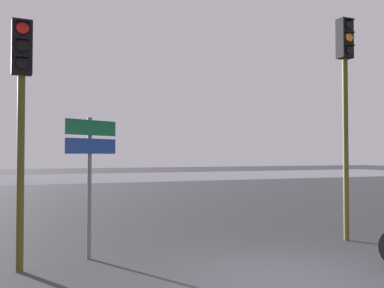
{
  "coord_description": "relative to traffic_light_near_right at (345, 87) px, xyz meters",
  "views": [
    {
      "loc": [
        -3.78,
        -5.37,
        1.9
      ],
      "look_at": [
        0.5,
        5.0,
        2.2
      ],
      "focal_mm": 40.0,
      "sensor_mm": 36.0,
      "label": 1
    }
  ],
  "objects": [
    {
      "name": "traffic_light_near_left",
      "position": [
        -6.79,
        -0.0,
        -0.55
      ],
      "size": [
        0.33,
        0.35,
        4.13
      ],
      "rotation": [
        0.0,
        0.0,
        3.2
      ],
      "color": "#4C4719",
      "rests_on": "ground"
    },
    {
      "name": "ground_plane",
      "position": [
        -3.08,
        -2.18,
        -3.44
      ],
      "size": [
        120.0,
        120.0,
        0.0
      ],
      "primitive_type": "plane",
      "color": "#333338"
    },
    {
      "name": "traffic_light_near_right",
      "position": [
        0.0,
        0.0,
        0.0
      ],
      "size": [
        0.34,
        0.35,
        4.99
      ],
      "rotation": [
        0.0,
        0.0,
        3.21
      ],
      "color": "#4C4719",
      "rests_on": "ground"
    },
    {
      "name": "water_strip",
      "position": [
        -3.08,
        29.82,
        -3.43
      ],
      "size": [
        80.0,
        16.0,
        0.01
      ],
      "primitive_type": "cube",
      "color": "slate",
      "rests_on": "ground"
    },
    {
      "name": "direction_sign_post",
      "position": [
        -5.59,
        0.43,
        -1.64
      ],
      "size": [
        0.99,
        0.53,
        2.6
      ],
      "rotation": [
        0.0,
        0.0,
        3.62
      ],
      "color": "slate",
      "rests_on": "ground"
    }
  ]
}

